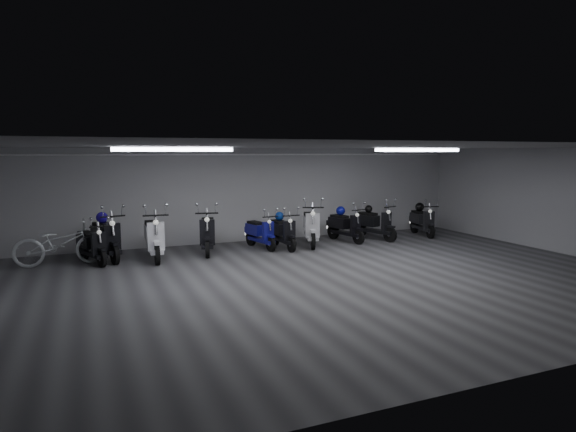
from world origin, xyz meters
name	(u,v)px	position (x,y,z in m)	size (l,w,h in m)	color
floor	(328,279)	(0.00, 0.00, -0.01)	(14.00, 10.00, 0.01)	#3B3A3D
ceiling	(329,146)	(0.00, 0.00, 2.80)	(14.00, 10.00, 0.01)	slate
back_wall	(253,195)	(0.00, 5.00, 1.40)	(14.00, 0.01, 2.80)	#A2A2A5
front_wall	(527,263)	(0.00, -5.00, 1.40)	(14.00, 0.01, 2.80)	#A2A2A5
right_wall	(565,201)	(7.00, 0.00, 1.40)	(0.01, 10.00, 2.80)	#A2A2A5
fluor_strip_left	(174,149)	(-3.00, 1.00, 2.74)	(2.40, 0.18, 0.08)	white
fluor_strip_right	(418,150)	(3.00, 1.00, 2.74)	(2.40, 0.18, 0.08)	white
conduit	(253,154)	(0.00, 4.92, 2.62)	(0.05, 0.05, 13.60)	white
scooter_0	(92,239)	(-4.61, 3.50, 0.60)	(0.54, 1.62, 1.20)	black
scooter_1	(106,231)	(-4.26, 3.80, 0.73)	(0.65, 1.95, 1.45)	black
scooter_2	(154,230)	(-3.15, 3.40, 0.74)	(0.67, 2.00, 1.49)	silver
scooter_3	(207,227)	(-1.72, 3.66, 0.72)	(0.64, 1.92, 1.43)	black
scooter_4	(260,228)	(-0.22, 3.70, 0.59)	(0.53, 1.60, 1.19)	navy
scooter_5	(283,227)	(0.35, 3.44, 0.62)	(0.55, 1.66, 1.24)	black
scooter_6	(311,220)	(1.30, 3.61, 0.73)	(0.65, 1.96, 1.46)	silver
scooter_7	(346,221)	(2.52, 3.74, 0.63)	(0.56, 1.69, 1.26)	black
scooter_8	(375,218)	(3.51, 3.69, 0.66)	(0.59, 1.78, 1.32)	black
scooter_9	(423,217)	(5.33, 3.70, 0.62)	(0.56, 1.68, 1.25)	black
bicycle	(60,238)	(-5.31, 3.60, 0.66)	(0.72, 2.03, 1.31)	silver
helmet_0	(102,218)	(-4.33, 4.07, 1.04)	(0.29, 0.29, 0.29)	#1B0C86
helmet_1	(420,207)	(5.38, 3.93, 0.92)	(0.29, 0.29, 0.29)	black
helmet_2	(369,209)	(3.43, 3.93, 0.94)	(0.24, 0.24, 0.24)	black
helmet_3	(279,216)	(0.34, 3.67, 0.89)	(0.25, 0.25, 0.25)	navy
helmet_4	(341,211)	(2.47, 3.97, 0.92)	(0.28, 0.28, 0.28)	navy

